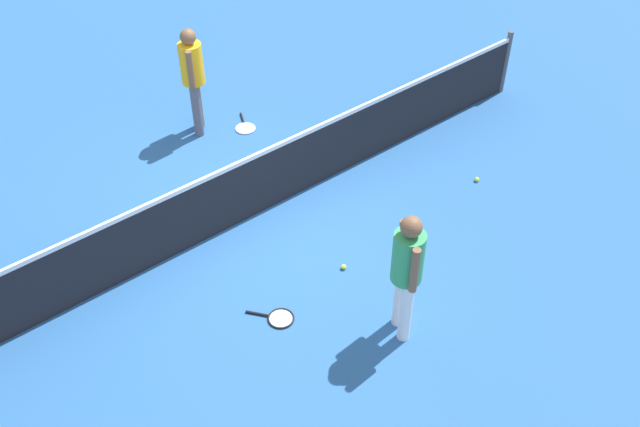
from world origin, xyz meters
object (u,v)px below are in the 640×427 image
at_px(tennis_ball_near_player, 344,267).
at_px(tennis_racket_far_player, 245,127).
at_px(tennis_racket_near_player, 279,318).
at_px(player_far_side, 193,73).
at_px(player_near_side, 407,267).
at_px(tennis_ball_midcourt, 477,179).

bearing_deg(tennis_ball_near_player, tennis_racket_far_player, 76.89).
bearing_deg(tennis_racket_near_player, player_far_side, 71.23).
height_order(tennis_racket_near_player, tennis_racket_far_player, same).
bearing_deg(player_near_side, player_far_side, 86.34).
relative_size(player_near_side, tennis_ball_near_player, 25.76).
bearing_deg(tennis_racket_far_player, tennis_ball_midcourt, -59.92).
xyz_separation_m(player_far_side, tennis_ball_near_player, (-0.19, -3.66, -0.98)).
bearing_deg(player_far_side, tennis_ball_near_player, -92.97).
xyz_separation_m(player_near_side, tennis_ball_midcourt, (2.69, 1.28, -0.98)).
height_order(player_near_side, player_far_side, same).
distance_m(player_far_side, tennis_ball_midcourt, 4.36).
xyz_separation_m(player_far_side, tennis_racket_near_player, (-1.29, -3.81, -1.00)).
relative_size(player_near_side, tennis_ball_midcourt, 25.76).
bearing_deg(tennis_racket_near_player, tennis_ball_near_player, 7.43).
bearing_deg(tennis_ball_near_player, player_far_side, 87.03).
bearing_deg(tennis_ball_midcourt, tennis_ball_near_player, -176.83).
distance_m(player_near_side, tennis_ball_midcourt, 3.14).
distance_m(tennis_ball_near_player, tennis_ball_midcourt, 2.58).
height_order(player_near_side, tennis_racket_far_player, player_near_side).
bearing_deg(tennis_racket_near_player, player_near_side, -45.18).
bearing_deg(player_far_side, player_near_side, -93.66).
distance_m(player_near_side, tennis_ball_near_player, 1.50).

